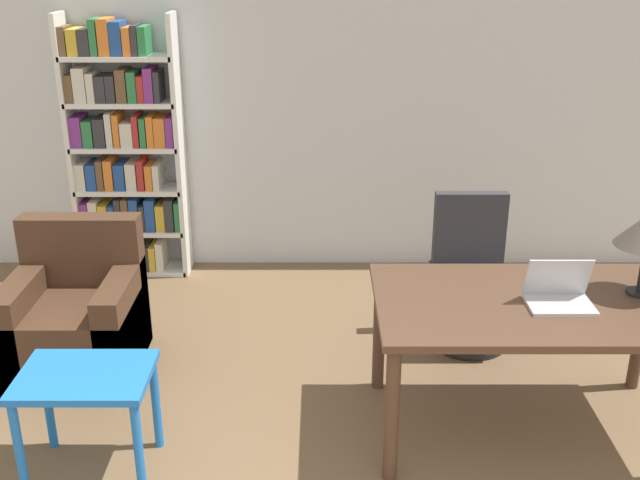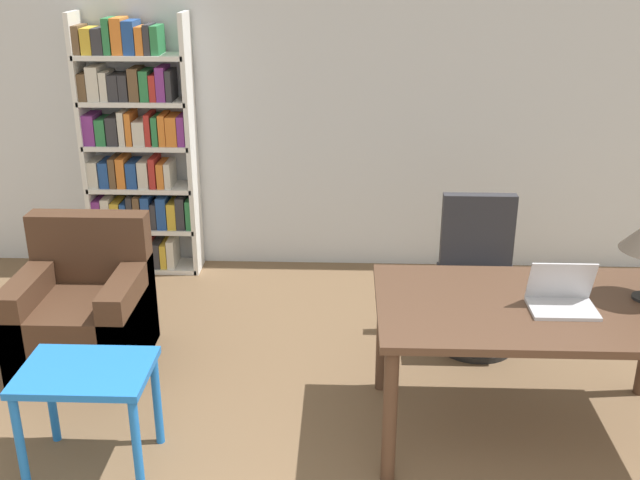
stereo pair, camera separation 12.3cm
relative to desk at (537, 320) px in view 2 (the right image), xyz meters
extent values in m
cube|color=silver|center=(-0.98, 2.32, 0.67)|extent=(8.00, 0.06, 2.70)
cube|color=#4C3323|center=(0.00, 0.00, 0.07)|extent=(1.63, 0.94, 0.04)
cylinder|color=#4C3323|center=(-0.76, -0.41, -0.31)|extent=(0.07, 0.07, 0.73)
cylinder|color=#4C3323|center=(-0.76, 0.41, -0.31)|extent=(0.07, 0.07, 0.73)
cube|color=#B2B2B7|center=(0.09, -0.07, 0.10)|extent=(0.32, 0.23, 0.02)
cube|color=#B2B2B7|center=(0.09, 0.00, 0.22)|extent=(0.32, 0.08, 0.22)
cube|color=white|center=(0.09, 0.01, 0.22)|extent=(0.29, 0.07, 0.19)
cylinder|color=black|center=(-0.12, 0.94, -0.66)|extent=(0.50, 0.50, 0.04)
cylinder|color=#262626|center=(-0.12, 0.94, -0.46)|extent=(0.06, 0.06, 0.35)
cube|color=#2D2D33|center=(-0.12, 0.94, -0.24)|extent=(0.49, 0.49, 0.10)
cube|color=#2D2D33|center=(-0.12, 1.15, 0.05)|extent=(0.47, 0.08, 0.49)
cube|color=blue|center=(-2.22, -0.35, -0.14)|extent=(0.62, 0.46, 0.04)
cylinder|color=blue|center=(-2.49, -0.55, -0.42)|extent=(0.04, 0.04, 0.52)
cylinder|color=blue|center=(-1.94, -0.55, -0.42)|extent=(0.04, 0.04, 0.52)
cylinder|color=blue|center=(-2.49, -0.16, -0.42)|extent=(0.04, 0.04, 0.52)
cylinder|color=blue|center=(-1.94, -0.16, -0.42)|extent=(0.04, 0.04, 0.52)
cube|color=#472D1E|center=(-2.59, 0.64, -0.45)|extent=(0.74, 0.73, 0.45)
cube|color=#472D1E|center=(-2.59, 0.92, 0.00)|extent=(0.74, 0.16, 0.44)
cube|color=#472D1E|center=(-2.88, 0.64, -0.37)|extent=(0.16, 0.73, 0.61)
cube|color=#472D1E|center=(-2.30, 0.64, -0.37)|extent=(0.16, 0.73, 0.61)
cube|color=white|center=(-2.97, 2.13, 0.33)|extent=(0.04, 0.28, 2.01)
cube|color=white|center=(-2.16, 2.13, 0.33)|extent=(0.04, 0.28, 2.01)
cube|color=white|center=(-2.57, 2.13, -0.66)|extent=(0.81, 0.28, 0.04)
cube|color=gold|center=(-2.93, 2.13, -0.54)|extent=(0.06, 0.24, 0.20)
cube|color=#B72D28|center=(-2.85, 2.13, -0.52)|extent=(0.08, 0.24, 0.25)
cube|color=gold|center=(-2.78, 2.13, -0.52)|extent=(0.05, 0.24, 0.23)
cube|color=gold|center=(-2.71, 2.13, -0.55)|extent=(0.07, 0.24, 0.18)
cube|color=#333338|center=(-2.63, 2.13, -0.53)|extent=(0.09, 0.24, 0.23)
cube|color=#B72D28|center=(-2.55, 2.13, -0.53)|extent=(0.05, 0.24, 0.21)
cube|color=#333338|center=(-2.49, 2.13, -0.54)|extent=(0.07, 0.24, 0.21)
cube|color=gold|center=(-2.43, 2.13, -0.54)|extent=(0.05, 0.24, 0.20)
cube|color=silver|center=(-2.37, 2.13, -0.52)|extent=(0.06, 0.24, 0.23)
cube|color=white|center=(-2.57, 2.13, -0.32)|extent=(0.81, 0.28, 0.04)
cube|color=#7F338C|center=(-2.92, 2.13, -0.19)|extent=(0.06, 0.24, 0.22)
cube|color=silver|center=(-2.85, 2.13, -0.19)|extent=(0.07, 0.24, 0.24)
cube|color=gold|center=(-2.78, 2.13, -0.20)|extent=(0.07, 0.24, 0.21)
cube|color=#234C99|center=(-2.71, 2.13, -0.20)|extent=(0.05, 0.24, 0.20)
cube|color=#333338|center=(-2.66, 2.13, -0.18)|extent=(0.05, 0.24, 0.26)
cube|color=brown|center=(-2.61, 2.13, -0.18)|extent=(0.05, 0.24, 0.26)
cube|color=#234C99|center=(-2.54, 2.13, -0.18)|extent=(0.07, 0.24, 0.26)
cube|color=#333338|center=(-2.48, 2.13, -0.20)|extent=(0.04, 0.24, 0.21)
cube|color=#234C99|center=(-2.41, 2.13, -0.18)|extent=(0.08, 0.24, 0.25)
cube|color=gold|center=(-2.34, 2.13, -0.20)|extent=(0.07, 0.24, 0.21)
cube|color=#333338|center=(-2.27, 2.13, -0.18)|extent=(0.07, 0.24, 0.25)
cube|color=#2D7F47|center=(-2.20, 2.13, -0.19)|extent=(0.05, 0.24, 0.23)
cube|color=white|center=(-2.57, 2.13, 0.01)|extent=(0.81, 0.28, 0.04)
cube|color=silver|center=(-2.92, 2.13, 0.13)|extent=(0.08, 0.24, 0.20)
cube|color=#234C99|center=(-2.83, 2.13, 0.13)|extent=(0.07, 0.24, 0.20)
cube|color=brown|center=(-2.77, 2.13, 0.15)|extent=(0.05, 0.24, 0.23)
cube|color=orange|center=(-2.70, 2.13, 0.15)|extent=(0.06, 0.24, 0.23)
cube|color=#234C99|center=(-2.62, 2.13, 0.13)|extent=(0.08, 0.24, 0.20)
cube|color=silver|center=(-2.53, 2.13, 0.13)|extent=(0.08, 0.24, 0.21)
cube|color=#B72D28|center=(-2.46, 2.13, 0.15)|extent=(0.05, 0.24, 0.23)
cube|color=orange|center=(-2.40, 2.13, 0.13)|extent=(0.05, 0.24, 0.19)
cube|color=silver|center=(-2.34, 2.13, 0.13)|extent=(0.05, 0.24, 0.20)
cube|color=white|center=(-2.57, 2.13, 0.35)|extent=(0.81, 0.28, 0.04)
cube|color=#7F338C|center=(-2.91, 2.13, 0.48)|extent=(0.09, 0.24, 0.23)
cube|color=#2D7F47|center=(-2.82, 2.13, 0.46)|extent=(0.07, 0.24, 0.20)
cube|color=#333338|center=(-2.74, 2.13, 0.47)|extent=(0.08, 0.24, 0.21)
cube|color=silver|center=(-2.66, 2.13, 0.49)|extent=(0.05, 0.24, 0.25)
cube|color=orange|center=(-2.61, 2.13, 0.49)|extent=(0.04, 0.24, 0.25)
cube|color=silver|center=(-2.54, 2.13, 0.46)|extent=(0.09, 0.24, 0.18)
cube|color=#B72D28|center=(-2.47, 2.13, 0.48)|extent=(0.04, 0.24, 0.24)
cube|color=#2D7F47|center=(-2.41, 2.13, 0.47)|extent=(0.04, 0.24, 0.22)
cube|color=orange|center=(-2.36, 2.13, 0.48)|extent=(0.05, 0.24, 0.23)
cube|color=orange|center=(-2.29, 2.13, 0.47)|extent=(0.08, 0.24, 0.22)
cube|color=#7F338C|center=(-2.22, 2.13, 0.48)|extent=(0.05, 0.24, 0.22)
cube|color=white|center=(-2.57, 2.13, 0.68)|extent=(0.81, 0.28, 0.04)
cube|color=brown|center=(-2.92, 2.13, 0.80)|extent=(0.06, 0.24, 0.20)
cube|color=silver|center=(-2.84, 2.13, 0.82)|extent=(0.09, 0.24, 0.25)
cube|color=silver|center=(-2.77, 2.13, 0.80)|extent=(0.06, 0.24, 0.21)
cube|color=#333338|center=(-2.70, 2.13, 0.80)|extent=(0.07, 0.24, 0.19)
cube|color=#333338|center=(-2.62, 2.13, 0.80)|extent=(0.07, 0.24, 0.19)
cube|color=brown|center=(-2.54, 2.13, 0.82)|extent=(0.07, 0.24, 0.24)
cube|color=#2D7F47|center=(-2.46, 2.13, 0.81)|extent=(0.06, 0.24, 0.22)
cube|color=#B72D28|center=(-2.40, 2.13, 0.80)|extent=(0.05, 0.24, 0.19)
cube|color=#7F338C|center=(-2.34, 2.13, 0.82)|extent=(0.07, 0.24, 0.25)
cube|color=#333338|center=(-2.28, 2.13, 0.81)|extent=(0.04, 0.24, 0.22)
cube|color=white|center=(-2.57, 2.13, 1.02)|extent=(0.81, 0.28, 0.04)
cube|color=brown|center=(-2.93, 2.13, 1.14)|extent=(0.05, 0.24, 0.20)
cube|color=gold|center=(-2.86, 2.13, 1.13)|extent=(0.08, 0.24, 0.19)
cube|color=#333338|center=(-2.78, 2.13, 1.13)|extent=(0.08, 0.24, 0.19)
cube|color=#2D7F47|center=(-2.71, 2.13, 1.16)|extent=(0.05, 0.24, 0.26)
cube|color=orange|center=(-2.63, 2.13, 1.16)|extent=(0.08, 0.24, 0.26)
cube|color=#234C99|center=(-2.55, 2.13, 1.15)|extent=(0.08, 0.24, 0.24)
cube|color=orange|center=(-2.47, 2.13, 1.13)|extent=(0.06, 0.24, 0.20)
cube|color=#333338|center=(-2.42, 2.13, 1.14)|extent=(0.05, 0.24, 0.21)
cube|color=#2D7F47|center=(-2.36, 2.13, 1.14)|extent=(0.06, 0.24, 0.20)
camera|label=1|loc=(-1.10, -3.41, 1.76)|focal=42.00mm
camera|label=2|loc=(-0.98, -3.41, 1.76)|focal=42.00mm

